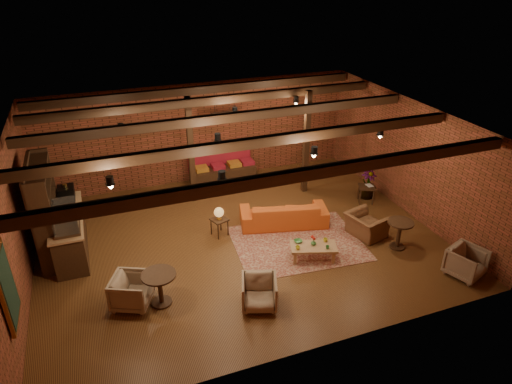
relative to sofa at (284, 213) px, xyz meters
name	(u,v)px	position (x,y,z in m)	size (l,w,h in m)	color
floor	(240,240)	(-1.38, -0.36, -0.34)	(10.00, 10.00, 0.00)	#371C0D
ceiling	(238,123)	(-1.38, -0.36, 2.86)	(10.00, 8.00, 0.02)	black
wall_back	(199,133)	(-1.38, 3.64, 1.26)	(10.00, 0.02, 3.20)	brown
wall_front	(314,282)	(-1.38, -4.36, 1.26)	(10.00, 0.02, 3.20)	brown
wall_left	(15,222)	(-6.38, -0.36, 1.26)	(0.02, 8.00, 3.20)	brown
wall_right	(409,157)	(3.62, -0.36, 1.26)	(0.02, 8.00, 3.20)	brown
ceiling_beams	(238,128)	(-1.38, -0.36, 2.74)	(9.80, 6.40, 0.22)	black
ceiling_pipe	(219,117)	(-1.38, 1.24, 2.51)	(0.12, 0.12, 9.60)	black
post_left	(191,151)	(-1.98, 2.24, 1.26)	(0.16, 0.16, 3.20)	black
post_right	(306,143)	(1.42, 1.64, 1.26)	(0.16, 0.16, 3.20)	black
service_counter	(67,224)	(-5.48, 0.64, 0.46)	(0.80, 2.50, 1.60)	black
plant_counter	(69,204)	(-5.38, 0.84, 0.88)	(0.35, 0.39, 0.30)	#337F33
shelving_hutch	(46,211)	(-5.88, 0.74, 0.86)	(0.52, 2.00, 2.40)	black
chalkboard_menu	(8,287)	(-6.31, -2.66, 1.26)	(0.08, 0.96, 1.46)	black
banquette	(223,167)	(-0.78, 3.19, 0.16)	(2.10, 0.70, 1.00)	maroon
service_sign	(225,116)	(-0.78, 2.74, 2.01)	(0.86, 0.06, 0.30)	orange
ceiling_spotlights	(238,137)	(-1.38, -0.36, 2.52)	(6.40, 4.40, 0.28)	black
rug	(298,243)	(-0.03, -1.01, -0.34)	(3.24, 2.47, 0.01)	maroon
sofa	(284,213)	(0.00, 0.00, 0.00)	(2.36, 0.92, 0.69)	#C6501B
coffee_table	(313,247)	(0.01, -1.75, 0.00)	(1.23, 0.88, 0.63)	#9C6E48
side_table_lamp	(219,214)	(-1.81, 0.09, 0.28)	(0.50, 0.50, 0.82)	black
round_table_left	(160,284)	(-3.74, -2.07, 0.17)	(0.73, 0.73, 0.76)	black
armchair_a	(132,290)	(-4.31, -1.90, 0.05)	(0.76, 0.71, 0.78)	#B5A98D
armchair_b	(259,291)	(-1.81, -2.86, 0.03)	(0.73, 0.68, 0.75)	#B5A98D
armchair_right	(366,222)	(1.80, -1.28, 0.07)	(0.95, 0.62, 0.83)	brown
side_table_book	(367,187)	(2.83, 0.32, 0.14)	(0.62, 0.62, 0.54)	black
round_table_right	(400,230)	(2.26, -2.06, 0.16)	(0.64, 0.64, 0.75)	black
armchair_far	(467,261)	(3.02, -3.55, 0.04)	(0.75, 0.70, 0.77)	#B5A98D
plant_tall	(371,156)	(3.02, 0.55, 1.04)	(1.55, 1.55, 2.77)	#4C7F4C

